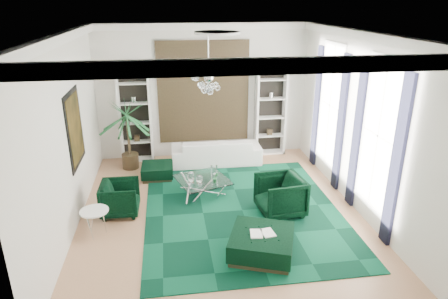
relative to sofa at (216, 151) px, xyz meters
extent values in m
cube|color=tan|center=(-0.26, -2.76, -0.37)|extent=(6.00, 7.00, 0.02)
cube|color=white|center=(-0.26, -2.76, 3.45)|extent=(6.00, 7.00, 0.02)
cube|color=silver|center=(-0.26, 0.75, 1.54)|extent=(6.00, 0.02, 3.80)
cube|color=silver|center=(-0.26, -6.27, 1.54)|extent=(6.00, 0.02, 3.80)
cube|color=silver|center=(-3.27, -2.76, 1.54)|extent=(0.02, 7.00, 3.80)
cube|color=silver|center=(2.75, -2.76, 1.54)|extent=(0.02, 7.00, 3.80)
cylinder|color=white|center=(-0.26, -2.46, 3.41)|extent=(0.90, 0.90, 0.05)
cube|color=black|center=(-0.26, 0.70, 1.54)|extent=(2.50, 0.06, 2.80)
cube|color=black|center=(-3.23, -2.16, 1.49)|extent=(0.04, 1.30, 1.60)
cube|color=white|center=(2.73, -3.66, 1.54)|extent=(0.03, 1.10, 2.90)
cube|color=black|center=(2.69, -4.44, 1.29)|extent=(0.07, 0.30, 3.25)
cube|color=black|center=(2.69, -2.88, 1.29)|extent=(0.07, 0.30, 3.25)
cube|color=white|center=(2.73, -1.26, 1.54)|extent=(0.03, 1.10, 2.90)
cube|color=black|center=(2.69, -2.04, 1.29)|extent=(0.07, 0.30, 3.25)
cube|color=black|center=(2.69, -0.48, 1.29)|extent=(0.07, 0.30, 3.25)
cube|color=black|center=(0.22, -2.85, -0.35)|extent=(4.20, 5.00, 0.02)
imported|color=white|center=(0.00, 0.00, 0.00)|extent=(2.51, 1.01, 0.73)
imported|color=black|center=(-2.41, -2.56, 0.00)|extent=(0.82, 0.80, 0.73)
imported|color=black|center=(1.01, -3.05, 0.07)|extent=(1.04, 1.02, 0.86)
cube|color=black|center=(-1.65, -0.79, -0.19)|extent=(0.82, 0.82, 0.36)
cube|color=black|center=(0.27, -4.48, -0.14)|extent=(1.42, 1.42, 0.44)
cube|color=white|center=(0.27, -4.48, 0.09)|extent=(0.45, 0.30, 0.03)
cylinder|color=white|center=(-2.81, -3.36, -0.10)|extent=(0.57, 0.57, 0.53)
imported|color=#206934|center=(-0.29, -2.14, 0.15)|extent=(0.15, 0.13, 0.26)
camera|label=1|loc=(-1.29, -10.48, 4.02)|focal=32.00mm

